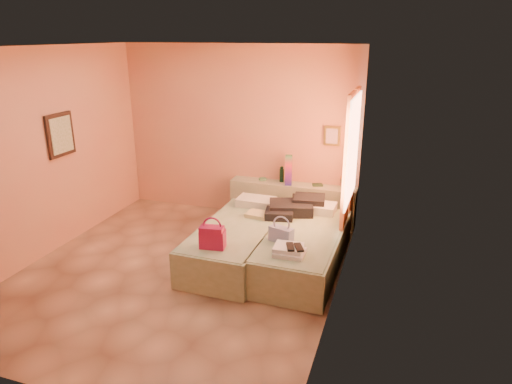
{
  "coord_description": "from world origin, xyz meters",
  "views": [
    {
      "loc": [
        2.6,
        -4.7,
        2.94
      ],
      "look_at": [
        0.77,
        0.85,
        0.9
      ],
      "focal_mm": 32.0,
      "sensor_mm": 36.0,
      "label": 1
    }
  ],
  "objects_px": {
    "flower_vase": "(346,180)",
    "blue_handbag": "(281,235)",
    "green_book": "(318,185)",
    "water_bottle": "(282,174)",
    "bed_left": "(238,243)",
    "towel_stack": "(290,251)",
    "magenta_handbag": "(213,237)",
    "bed_right": "(303,250)",
    "headboard_ledge": "(292,203)"
  },
  "relations": [
    {
      "from": "flower_vase",
      "to": "blue_handbag",
      "type": "xyz_separation_m",
      "value": [
        -0.53,
        -1.89,
        -0.18
      ]
    },
    {
      "from": "green_book",
      "to": "blue_handbag",
      "type": "distance_m",
      "value": 1.87
    },
    {
      "from": "water_bottle",
      "to": "flower_vase",
      "type": "xyz_separation_m",
      "value": [
        1.04,
        0.01,
        0.01
      ]
    },
    {
      "from": "bed_left",
      "to": "blue_handbag",
      "type": "height_order",
      "value": "blue_handbag"
    },
    {
      "from": "green_book",
      "to": "towel_stack",
      "type": "bearing_deg",
      "value": -106.43
    },
    {
      "from": "magenta_handbag",
      "to": "water_bottle",
      "type": "bearing_deg",
      "value": 76.42
    },
    {
      "from": "bed_left",
      "to": "magenta_handbag",
      "type": "height_order",
      "value": "magenta_handbag"
    },
    {
      "from": "water_bottle",
      "to": "flower_vase",
      "type": "distance_m",
      "value": 1.04
    },
    {
      "from": "towel_stack",
      "to": "bed_right",
      "type": "bearing_deg",
      "value": 87.46
    },
    {
      "from": "bed_right",
      "to": "water_bottle",
      "type": "distance_m",
      "value": 1.78
    },
    {
      "from": "headboard_ledge",
      "to": "bed_right",
      "type": "distance_m",
      "value": 1.58
    },
    {
      "from": "magenta_handbag",
      "to": "blue_handbag",
      "type": "height_order",
      "value": "magenta_handbag"
    },
    {
      "from": "bed_right",
      "to": "green_book",
      "type": "relative_size",
      "value": 12.44
    },
    {
      "from": "bed_left",
      "to": "magenta_handbag",
      "type": "bearing_deg",
      "value": -93.3
    },
    {
      "from": "blue_handbag",
      "to": "flower_vase",
      "type": "bearing_deg",
      "value": 92.0
    },
    {
      "from": "bed_right",
      "to": "green_book",
      "type": "bearing_deg",
      "value": 95.82
    },
    {
      "from": "water_bottle",
      "to": "green_book",
      "type": "bearing_deg",
      "value": -1.57
    },
    {
      "from": "blue_handbag",
      "to": "magenta_handbag",
      "type": "bearing_deg",
      "value": -133.34
    },
    {
      "from": "bed_left",
      "to": "towel_stack",
      "type": "xyz_separation_m",
      "value": [
        0.87,
        -0.6,
        0.3
      ]
    },
    {
      "from": "headboard_ledge",
      "to": "green_book",
      "type": "xyz_separation_m",
      "value": [
        0.4,
        0.04,
        0.34
      ]
    },
    {
      "from": "flower_vase",
      "to": "magenta_handbag",
      "type": "xyz_separation_m",
      "value": [
        -1.27,
        -2.31,
        -0.14
      ]
    },
    {
      "from": "bed_right",
      "to": "blue_handbag",
      "type": "bearing_deg",
      "value": -120.63
    },
    {
      "from": "water_bottle",
      "to": "blue_handbag",
      "type": "distance_m",
      "value": 1.96
    },
    {
      "from": "water_bottle",
      "to": "towel_stack",
      "type": "xyz_separation_m",
      "value": [
        0.69,
        -2.19,
        -0.22
      ]
    },
    {
      "from": "bed_right",
      "to": "blue_handbag",
      "type": "height_order",
      "value": "blue_handbag"
    },
    {
      "from": "blue_handbag",
      "to": "towel_stack",
      "type": "distance_m",
      "value": 0.36
    },
    {
      "from": "headboard_ledge",
      "to": "blue_handbag",
      "type": "bearing_deg",
      "value": -80.4
    },
    {
      "from": "water_bottle",
      "to": "towel_stack",
      "type": "relative_size",
      "value": 0.71
    },
    {
      "from": "water_bottle",
      "to": "green_book",
      "type": "relative_size",
      "value": 1.54
    },
    {
      "from": "magenta_handbag",
      "to": "bed_right",
      "type": "bearing_deg",
      "value": 30.68
    },
    {
      "from": "water_bottle",
      "to": "magenta_handbag",
      "type": "height_order",
      "value": "water_bottle"
    },
    {
      "from": "flower_vase",
      "to": "magenta_handbag",
      "type": "bearing_deg",
      "value": -118.76
    },
    {
      "from": "headboard_ledge",
      "to": "bed_left",
      "type": "xyz_separation_m",
      "value": [
        -0.38,
        -1.54,
        -0.08
      ]
    },
    {
      "from": "green_book",
      "to": "flower_vase",
      "type": "xyz_separation_m",
      "value": [
        0.44,
        0.02,
        0.12
      ]
    },
    {
      "from": "green_book",
      "to": "magenta_handbag",
      "type": "height_order",
      "value": "magenta_handbag"
    },
    {
      "from": "water_bottle",
      "to": "magenta_handbag",
      "type": "relative_size",
      "value": 0.83
    },
    {
      "from": "towel_stack",
      "to": "headboard_ledge",
      "type": "bearing_deg",
      "value": 103.07
    },
    {
      "from": "blue_handbag",
      "to": "towel_stack",
      "type": "relative_size",
      "value": 0.86
    },
    {
      "from": "bed_left",
      "to": "green_book",
      "type": "xyz_separation_m",
      "value": [
        0.77,
        1.58,
        0.41
      ]
    },
    {
      "from": "green_book",
      "to": "bed_left",
      "type": "bearing_deg",
      "value": -135.12
    },
    {
      "from": "headboard_ledge",
      "to": "bed_right",
      "type": "relative_size",
      "value": 1.02
    },
    {
      "from": "flower_vase",
      "to": "blue_handbag",
      "type": "bearing_deg",
      "value": -105.54
    },
    {
      "from": "headboard_ledge",
      "to": "flower_vase",
      "type": "distance_m",
      "value": 0.95
    },
    {
      "from": "bed_left",
      "to": "towel_stack",
      "type": "bearing_deg",
      "value": -33.31
    },
    {
      "from": "bed_right",
      "to": "magenta_handbag",
      "type": "bearing_deg",
      "value": -140.4
    },
    {
      "from": "towel_stack",
      "to": "green_book",
      "type": "bearing_deg",
      "value": 92.58
    },
    {
      "from": "headboard_ledge",
      "to": "flower_vase",
      "type": "bearing_deg",
      "value": 4.09
    },
    {
      "from": "bed_left",
      "to": "water_bottle",
      "type": "xyz_separation_m",
      "value": [
        0.18,
        1.59,
        0.52
      ]
    },
    {
      "from": "flower_vase",
      "to": "bed_right",
      "type": "bearing_deg",
      "value": -101.4
    },
    {
      "from": "bed_right",
      "to": "magenta_handbag",
      "type": "height_order",
      "value": "magenta_handbag"
    }
  ]
}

